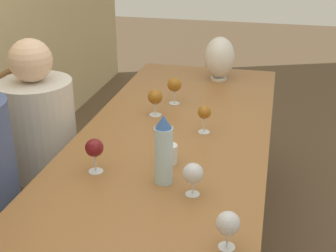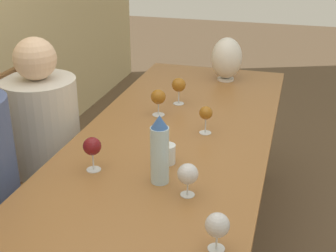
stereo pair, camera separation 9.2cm
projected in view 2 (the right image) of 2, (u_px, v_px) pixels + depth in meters
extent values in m
cube|color=#936033|center=(157.00, 166.00, 2.07)|extent=(2.97, 0.94, 0.04)
cylinder|color=#936033|center=(264.00, 130.00, 3.35)|extent=(0.07, 0.07, 0.72)
cylinder|color=#936033|center=(165.00, 119.00, 3.54)|extent=(0.07, 0.07, 0.72)
cylinder|color=silver|center=(160.00, 155.00, 1.87)|extent=(0.08, 0.08, 0.24)
cone|color=#33599E|center=(159.00, 122.00, 1.81)|extent=(0.07, 0.07, 0.05)
cylinder|color=silver|center=(167.00, 154.00, 2.05)|extent=(0.08, 0.08, 0.09)
cylinder|color=silver|center=(226.00, 79.00, 3.12)|extent=(0.11, 0.11, 0.01)
ellipsoid|color=silver|center=(227.00, 58.00, 3.06)|extent=(0.20, 0.20, 0.27)
cylinder|color=silver|center=(158.00, 115.00, 2.56)|extent=(0.07, 0.07, 0.00)
cylinder|color=silver|center=(158.00, 109.00, 2.55)|extent=(0.01, 0.01, 0.07)
sphere|color=#995B19|center=(158.00, 97.00, 2.52)|extent=(0.08, 0.08, 0.08)
cylinder|color=silver|center=(94.00, 170.00, 2.00)|extent=(0.06, 0.06, 0.00)
cylinder|color=silver|center=(93.00, 161.00, 1.99)|extent=(0.01, 0.01, 0.08)
sphere|color=maroon|center=(92.00, 146.00, 1.96)|extent=(0.08, 0.08, 0.08)
cylinder|color=silver|center=(205.00, 133.00, 2.35)|extent=(0.06, 0.06, 0.00)
cylinder|color=silver|center=(205.00, 125.00, 2.33)|extent=(0.01, 0.01, 0.08)
sphere|color=#995B19|center=(206.00, 113.00, 2.30)|extent=(0.07, 0.07, 0.07)
cylinder|color=silver|center=(216.00, 248.00, 1.52)|extent=(0.06, 0.06, 0.00)
cylinder|color=silver|center=(217.00, 241.00, 1.51)|extent=(0.01, 0.01, 0.06)
sphere|color=silver|center=(217.00, 225.00, 1.48)|extent=(0.08, 0.08, 0.08)
cylinder|color=silver|center=(187.00, 195.00, 1.82)|extent=(0.06, 0.06, 0.00)
cylinder|color=silver|center=(188.00, 188.00, 1.81)|extent=(0.01, 0.01, 0.06)
sphere|color=silver|center=(188.00, 174.00, 1.78)|extent=(0.08, 0.08, 0.08)
cylinder|color=silver|center=(179.00, 103.00, 2.72)|extent=(0.06, 0.06, 0.00)
cylinder|color=silver|center=(179.00, 97.00, 2.70)|extent=(0.01, 0.01, 0.08)
sphere|color=#995B19|center=(179.00, 85.00, 2.67)|extent=(0.08, 0.08, 0.08)
cylinder|color=brown|center=(49.00, 252.00, 2.35)|extent=(0.04, 0.04, 0.43)
cube|color=brown|center=(48.00, 170.00, 2.64)|extent=(0.44, 0.44, 0.04)
cube|color=brown|center=(10.00, 120.00, 2.58)|extent=(0.40, 0.03, 0.53)
cylinder|color=brown|center=(67.00, 229.00, 2.52)|extent=(0.04, 0.04, 0.43)
cylinder|color=brown|center=(95.00, 193.00, 2.86)|extent=(0.04, 0.04, 0.43)
cylinder|color=brown|center=(5.00, 218.00, 2.62)|extent=(0.04, 0.04, 0.43)
cylinder|color=brown|center=(40.00, 184.00, 2.95)|extent=(0.04, 0.04, 0.43)
cube|color=#2D2D38|center=(63.00, 204.00, 2.71)|extent=(0.30, 0.22, 0.47)
cylinder|color=beige|center=(43.00, 125.00, 2.53)|extent=(0.40, 0.40, 0.52)
sphere|color=beige|center=(35.00, 59.00, 2.38)|extent=(0.22, 0.22, 0.22)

